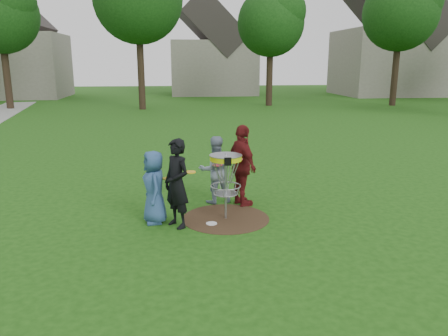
{
  "coord_description": "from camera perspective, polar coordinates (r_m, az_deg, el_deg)",
  "views": [
    {
      "loc": [
        -1.04,
        -8.44,
        3.16
      ],
      "look_at": [
        0.0,
        0.3,
        1.0
      ],
      "focal_mm": 35.0,
      "sensor_mm": 36.0,
      "label": 1
    }
  ],
  "objects": [
    {
      "name": "dirt_patch",
      "position": [
        9.07,
        0.23,
        -6.57
      ],
      "size": [
        1.8,
        1.8,
        0.01
      ],
      "primitive_type": "cylinder",
      "color": "#47331E",
      "rests_on": "ground"
    },
    {
      "name": "tree_row",
      "position": [
        29.31,
        -4.1,
        19.73
      ],
      "size": [
        51.2,
        17.42,
        9.9
      ],
      "color": "#38281C",
      "rests_on": "ground"
    },
    {
      "name": "disc_golf_basket",
      "position": [
        8.77,
        0.23,
        -0.34
      ],
      "size": [
        0.66,
        0.67,
        1.38
      ],
      "color": "#9EA0A5",
      "rests_on": "ground"
    },
    {
      "name": "disc_on_grass",
      "position": [
        8.77,
        -1.64,
        -7.27
      ],
      "size": [
        0.22,
        0.22,
        0.02
      ],
      "primitive_type": "cylinder",
      "color": "white",
      "rests_on": "ground"
    },
    {
      "name": "player_blue",
      "position": [
        8.76,
        -9.1,
        -2.48
      ],
      "size": [
        0.6,
        0.79,
        1.47
      ],
      "primitive_type": "imported",
      "rotation": [
        0.0,
        0.0,
        -1.38
      ],
      "color": "#2F5081",
      "rests_on": "ground"
    },
    {
      "name": "player_black",
      "position": [
        8.44,
        -6.19,
        -2.03
      ],
      "size": [
        0.71,
        0.76,
        1.75
      ],
      "primitive_type": "imported",
      "rotation": [
        0.0,
        0.0,
        -0.94
      ],
      "color": "black",
      "rests_on": "ground"
    },
    {
      "name": "held_discs",
      "position": [
        9.01,
        -2.56,
        -0.05
      ],
      "size": [
        1.71,
        1.27,
        0.23
      ],
      "color": "gold",
      "rests_on": "ground"
    },
    {
      "name": "house_row",
      "position": [
        41.93,
        1.23,
        15.14
      ],
      "size": [
        44.5,
        10.65,
        11.62
      ],
      "color": "gray",
      "rests_on": "ground"
    },
    {
      "name": "ground",
      "position": [
        9.08,
        0.23,
        -6.59
      ],
      "size": [
        100.0,
        100.0,
        0.0
      ],
      "primitive_type": "plane",
      "color": "#19470F",
      "rests_on": "ground"
    },
    {
      "name": "player_grey",
      "position": [
        9.88,
        -1.19,
        -0.22
      ],
      "size": [
        0.85,
        0.71,
        1.54
      ],
      "primitive_type": "imported",
      "rotation": [
        0.0,
        0.0,
        3.33
      ],
      "color": "gray",
      "rests_on": "ground"
    },
    {
      "name": "player_maroon",
      "position": [
        9.67,
        2.39,
        0.31
      ],
      "size": [
        0.78,
        1.16,
        1.82
      ],
      "primitive_type": "imported",
      "rotation": [
        0.0,
        0.0,
        1.92
      ],
      "color": "maroon",
      "rests_on": "ground"
    }
  ]
}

